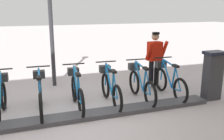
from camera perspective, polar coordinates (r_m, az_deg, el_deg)
The scene contains 10 objects.
ground_plane at distance 5.55m, azimuth -8.97°, elevation -11.16°, with size 60.00×60.00×0.00m, color #BCB2B4.
dock_rail_base at distance 5.53m, azimuth -8.99°, elevation -10.69°, with size 0.44×6.69×0.10m, color #47474C.
payment_kiosk at distance 6.95m, azimuth 22.14°, elevation -0.99°, with size 0.36×0.52×1.28m.
bike_docked_0 at distance 6.90m, azimuth 12.93°, elevation -2.44°, with size 1.72×0.54×1.02m.
bike_docked_1 at distance 6.51m, azimuth 6.61°, elevation -3.18°, with size 1.72×0.54×1.02m.
bike_docked_2 at distance 6.20m, azimuth -0.44°, elevation -3.97°, with size 1.72×0.54×1.02m.
bike_docked_3 at distance 6.00m, azimuth -8.10°, elevation -4.75°, with size 1.72×0.54×1.02m.
bike_docked_4 at distance 5.91m, azimuth -16.16°, elevation -5.48°, with size 1.72×0.54×1.02m.
bike_docked_5 at distance 5.94m, azimuth -24.32°, elevation -6.10°, with size 1.72×0.54×1.02m.
worker_near_rack at distance 7.52m, azimuth 9.78°, elevation 2.84°, with size 0.48×0.65×1.66m.
Camera 1 is at (-4.96, 0.82, 2.36)m, focal length 39.75 mm.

